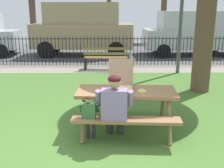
{
  "coord_description": "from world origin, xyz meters",
  "views": [
    {
      "loc": [
        0.32,
        -3.76,
        2.22
      ],
      "look_at": [
        0.4,
        1.52,
        0.75
      ],
      "focal_mm": 44.12,
      "sensor_mm": 36.0,
      "label": 1
    }
  ],
  "objects_px": {
    "adult_at_table": "(114,105)",
    "parked_car_center": "(83,28)",
    "pizza_slice_on_table": "(142,91)",
    "park_bench_center": "(106,59)",
    "picnic_table_foreground": "(126,99)",
    "child_at_table": "(89,114)",
    "pizza_box_open": "(120,83)",
    "lamp_post_walkway": "(182,0)",
    "parked_car_right": "(193,32)"
  },
  "relations": [
    {
      "from": "adult_at_table",
      "to": "parked_car_center",
      "type": "distance_m",
      "value": 9.11
    },
    {
      "from": "pizza_slice_on_table",
      "to": "park_bench_center",
      "type": "height_order",
      "value": "park_bench_center"
    },
    {
      "from": "picnic_table_foreground",
      "to": "child_at_table",
      "type": "xyz_separation_m",
      "value": [
        -0.65,
        -0.49,
        -0.08
      ]
    },
    {
      "from": "parked_car_center",
      "to": "pizza_box_open",
      "type": "bearing_deg",
      "value": -80.46
    },
    {
      "from": "lamp_post_walkway",
      "to": "parked_car_center",
      "type": "bearing_deg",
      "value": 133.29
    },
    {
      "from": "adult_at_table",
      "to": "parked_car_right",
      "type": "distance_m",
      "value": 9.83
    },
    {
      "from": "picnic_table_foreground",
      "to": "pizza_slice_on_table",
      "type": "xyz_separation_m",
      "value": [
        0.28,
        -0.05,
        0.18
      ]
    },
    {
      "from": "parked_car_center",
      "to": "child_at_table",
      "type": "bearing_deg",
      "value": -84.54
    },
    {
      "from": "park_bench_center",
      "to": "child_at_table",
      "type": "bearing_deg",
      "value": -92.31
    },
    {
      "from": "picnic_table_foreground",
      "to": "pizza_slice_on_table",
      "type": "relative_size",
      "value": 7.2
    },
    {
      "from": "pizza_box_open",
      "to": "parked_car_right",
      "type": "bearing_deg",
      "value": 65.39
    },
    {
      "from": "child_at_table",
      "to": "parked_car_right",
      "type": "height_order",
      "value": "parked_car_right"
    },
    {
      "from": "pizza_box_open",
      "to": "parked_car_center",
      "type": "distance_m",
      "value": 8.49
    },
    {
      "from": "picnic_table_foreground",
      "to": "pizza_slice_on_table",
      "type": "height_order",
      "value": "pizza_slice_on_table"
    },
    {
      "from": "parked_car_right",
      "to": "lamp_post_walkway",
      "type": "bearing_deg",
      "value": -112.66
    },
    {
      "from": "child_at_table",
      "to": "lamp_post_walkway",
      "type": "height_order",
      "value": "lamp_post_walkway"
    },
    {
      "from": "picnic_table_foreground",
      "to": "parked_car_center",
      "type": "distance_m",
      "value": 8.67
    },
    {
      "from": "lamp_post_walkway",
      "to": "picnic_table_foreground",
      "type": "bearing_deg",
      "value": -114.47
    },
    {
      "from": "picnic_table_foreground",
      "to": "pizza_box_open",
      "type": "relative_size",
      "value": 3.53
    },
    {
      "from": "picnic_table_foreground",
      "to": "lamp_post_walkway",
      "type": "relative_size",
      "value": 0.47
    },
    {
      "from": "pizza_box_open",
      "to": "lamp_post_walkway",
      "type": "bearing_deg",
      "value": 63.77
    },
    {
      "from": "adult_at_table",
      "to": "picnic_table_foreground",
      "type": "bearing_deg",
      "value": 65.25
    },
    {
      "from": "parked_car_right",
      "to": "picnic_table_foreground",
      "type": "bearing_deg",
      "value": -113.66
    },
    {
      "from": "pizza_slice_on_table",
      "to": "lamp_post_walkway",
      "type": "distance_m",
      "value": 5.33
    },
    {
      "from": "picnic_table_foreground",
      "to": "parked_car_center",
      "type": "relative_size",
      "value": 0.39
    },
    {
      "from": "pizza_slice_on_table",
      "to": "parked_car_center",
      "type": "xyz_separation_m",
      "value": [
        -1.79,
        8.56,
        0.53
      ]
    },
    {
      "from": "pizza_box_open",
      "to": "adult_at_table",
      "type": "relative_size",
      "value": 0.45
    },
    {
      "from": "picnic_table_foreground",
      "to": "pizza_slice_on_table",
      "type": "distance_m",
      "value": 0.34
    },
    {
      "from": "pizza_box_open",
      "to": "park_bench_center",
      "type": "height_order",
      "value": "pizza_box_open"
    },
    {
      "from": "pizza_box_open",
      "to": "child_at_table",
      "type": "distance_m",
      "value": 0.91
    },
    {
      "from": "pizza_slice_on_table",
      "to": "parked_car_right",
      "type": "xyz_separation_m",
      "value": [
        3.44,
        8.56,
        0.32
      ]
    },
    {
      "from": "pizza_box_open",
      "to": "child_at_table",
      "type": "bearing_deg",
      "value": -130.32
    },
    {
      "from": "picnic_table_foreground",
      "to": "lamp_post_walkway",
      "type": "bearing_deg",
      "value": 65.53
    },
    {
      "from": "picnic_table_foreground",
      "to": "child_at_table",
      "type": "distance_m",
      "value": 0.82
    },
    {
      "from": "picnic_table_foreground",
      "to": "child_at_table",
      "type": "height_order",
      "value": "child_at_table"
    },
    {
      "from": "park_bench_center",
      "to": "parked_car_center",
      "type": "distance_m",
      "value": 3.58
    },
    {
      "from": "pizza_slice_on_table",
      "to": "pizza_box_open",
      "type": "bearing_deg",
      "value": 152.69
    },
    {
      "from": "picnic_table_foreground",
      "to": "parked_car_center",
      "type": "height_order",
      "value": "parked_car_center"
    },
    {
      "from": "child_at_table",
      "to": "park_bench_center",
      "type": "xyz_separation_m",
      "value": [
        0.23,
        5.7,
        -0.1
      ]
    },
    {
      "from": "lamp_post_walkway",
      "to": "park_bench_center",
      "type": "bearing_deg",
      "value": 167.64
    },
    {
      "from": "pizza_slice_on_table",
      "to": "parked_car_center",
      "type": "relative_size",
      "value": 0.05
    },
    {
      "from": "adult_at_table",
      "to": "parked_car_right",
      "type": "relative_size",
      "value": 0.26
    },
    {
      "from": "pizza_box_open",
      "to": "parked_car_center",
      "type": "height_order",
      "value": "parked_car_center"
    },
    {
      "from": "child_at_table",
      "to": "parked_car_right",
      "type": "relative_size",
      "value": 0.18
    },
    {
      "from": "picnic_table_foreground",
      "to": "park_bench_center",
      "type": "relative_size",
      "value": 1.16
    },
    {
      "from": "parked_car_center",
      "to": "parked_car_right",
      "type": "xyz_separation_m",
      "value": [
        5.23,
        0.0,
        -0.21
      ]
    },
    {
      "from": "child_at_table",
      "to": "parked_car_center",
      "type": "relative_size",
      "value": 0.18
    },
    {
      "from": "pizza_box_open",
      "to": "parked_car_center",
      "type": "relative_size",
      "value": 0.11
    },
    {
      "from": "lamp_post_walkway",
      "to": "pizza_box_open",
      "type": "bearing_deg",
      "value": -116.23
    },
    {
      "from": "lamp_post_walkway",
      "to": "parked_car_right",
      "type": "height_order",
      "value": "lamp_post_walkway"
    }
  ]
}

